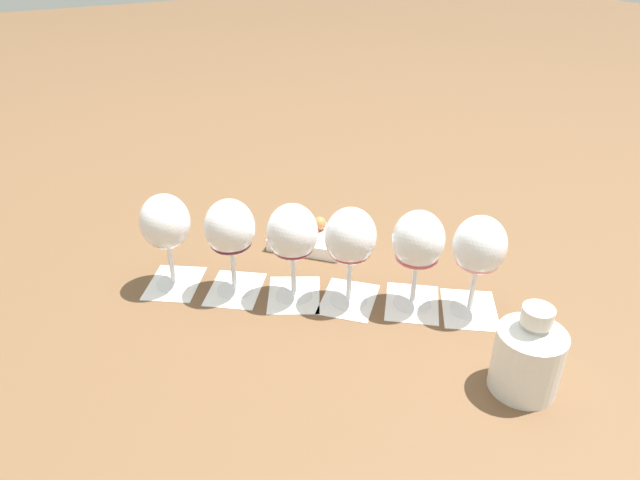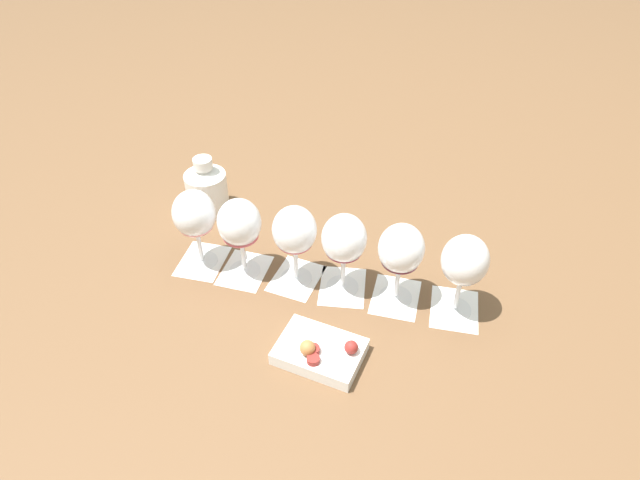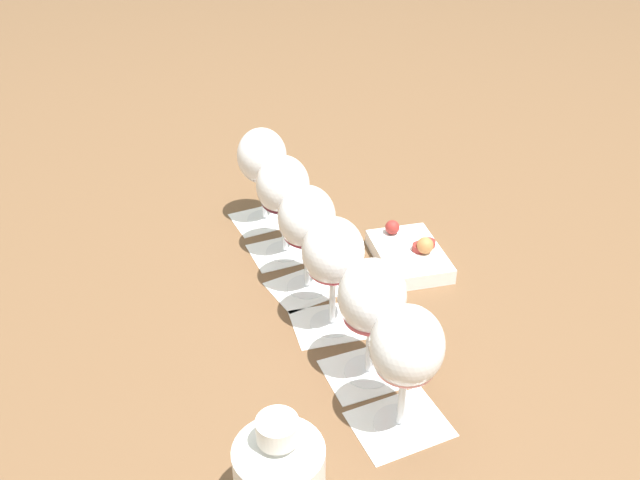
# 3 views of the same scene
# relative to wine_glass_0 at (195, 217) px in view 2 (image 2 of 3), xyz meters

# --- Properties ---
(ground_plane) EXTENTS (8.00, 8.00, 0.00)m
(ground_plane) POSITION_rel_wine_glass_0_xyz_m (0.21, -0.17, -0.13)
(ground_plane) COLOR brown
(tasting_card_0) EXTENTS (0.15, 0.15, 0.00)m
(tasting_card_0) POSITION_rel_wine_glass_0_xyz_m (0.00, 0.00, -0.12)
(tasting_card_0) COLOR white
(tasting_card_0) RESTS_ON ground_plane
(tasting_card_1) EXTENTS (0.15, 0.15, 0.00)m
(tasting_card_1) POSITION_rel_wine_glass_0_xyz_m (0.08, -0.07, -0.12)
(tasting_card_1) COLOR white
(tasting_card_1) RESTS_ON ground_plane
(tasting_card_2) EXTENTS (0.15, 0.15, 0.00)m
(tasting_card_2) POSITION_rel_wine_glass_0_xyz_m (0.17, -0.13, -0.12)
(tasting_card_2) COLOR white
(tasting_card_2) RESTS_ON ground_plane
(tasting_card_3) EXTENTS (0.14, 0.15, 0.00)m
(tasting_card_3) POSITION_rel_wine_glass_0_xyz_m (0.25, -0.19, -0.12)
(tasting_card_3) COLOR white
(tasting_card_3) RESTS_ON ground_plane
(tasting_card_4) EXTENTS (0.15, 0.15, 0.00)m
(tasting_card_4) POSITION_rel_wine_glass_0_xyz_m (0.34, -0.26, -0.12)
(tasting_card_4) COLOR white
(tasting_card_4) RESTS_ON ground_plane
(tasting_card_5) EXTENTS (0.14, 0.15, 0.00)m
(tasting_card_5) POSITION_rel_wine_glass_0_xyz_m (0.43, -0.34, -0.12)
(tasting_card_5) COLOR white
(tasting_card_5) RESTS_ON ground_plane
(wine_glass_0) EXTENTS (0.09, 0.09, 0.18)m
(wine_glass_0) POSITION_rel_wine_glass_0_xyz_m (0.00, 0.00, 0.00)
(wine_glass_0) COLOR white
(wine_glass_0) RESTS_ON tasting_card_0
(wine_glass_1) EXTENTS (0.09, 0.09, 0.18)m
(wine_glass_1) POSITION_rel_wine_glass_0_xyz_m (0.08, -0.07, 0.00)
(wine_glass_1) COLOR white
(wine_glass_1) RESTS_ON tasting_card_1
(wine_glass_2) EXTENTS (0.09, 0.09, 0.18)m
(wine_glass_2) POSITION_rel_wine_glass_0_xyz_m (0.17, -0.13, -0.00)
(wine_glass_2) COLOR white
(wine_glass_2) RESTS_ON tasting_card_2
(wine_glass_3) EXTENTS (0.09, 0.09, 0.18)m
(wine_glass_3) POSITION_rel_wine_glass_0_xyz_m (0.25, -0.19, -0.00)
(wine_glass_3) COLOR white
(wine_glass_3) RESTS_ON tasting_card_3
(wine_glass_4) EXTENTS (0.09, 0.09, 0.18)m
(wine_glass_4) POSITION_rel_wine_glass_0_xyz_m (0.34, -0.26, 0.00)
(wine_glass_4) COLOR white
(wine_glass_4) RESTS_ON tasting_card_4
(wine_glass_5) EXTENTS (0.09, 0.09, 0.18)m
(wine_glass_5) POSITION_rel_wine_glass_0_xyz_m (0.43, -0.34, -0.00)
(wine_glass_5) COLOR white
(wine_glass_5) RESTS_ON tasting_card_5
(ceramic_vase) EXTENTS (0.10, 0.10, 0.14)m
(ceramic_vase) POSITION_rel_wine_glass_0_xyz_m (0.06, 0.18, -0.06)
(ceramic_vase) COLOR white
(ceramic_vase) RESTS_ON ground_plane
(snack_dish) EXTENTS (0.19, 0.19, 0.06)m
(snack_dish) POSITION_rel_wine_glass_0_xyz_m (0.14, -0.34, -0.11)
(snack_dish) COLOR white
(snack_dish) RESTS_ON ground_plane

